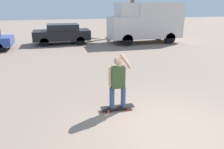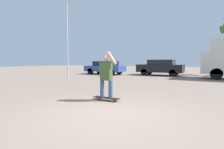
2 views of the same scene
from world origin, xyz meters
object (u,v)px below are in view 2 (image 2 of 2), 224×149
Objects in this scene: person_skateboarder at (106,73)px; flagpole at (68,29)px; skateboard at (106,98)px; parked_car_black at (160,67)px; parked_car_blue at (105,67)px.

person_skateboarder is 9.27m from flagpole.
skateboard is 0.14× the size of flagpole.
parked_car_black reaches higher than skateboard.
person_skateboarder is (-0.00, -0.00, 0.84)m from skateboard.
flagpole reaches higher than parked_car_blue.
person_skateboarder reaches higher than parked_car_black.
flagpole is (-5.86, -6.01, 3.12)m from parked_car_black.
flagpole reaches higher than skateboard.
flagpole is at bearing 141.10° from skateboard.
parked_car_blue is (-6.21, 10.12, 0.62)m from skateboard.
skateboard is 11.59m from parked_car_black.
flagpole is at bearing -134.25° from parked_car_black.
flagpole reaches higher than person_skateboarder.
person_skateboarder is 0.38× the size of parked_car_black.
skateboard is 9.57m from flagpole.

